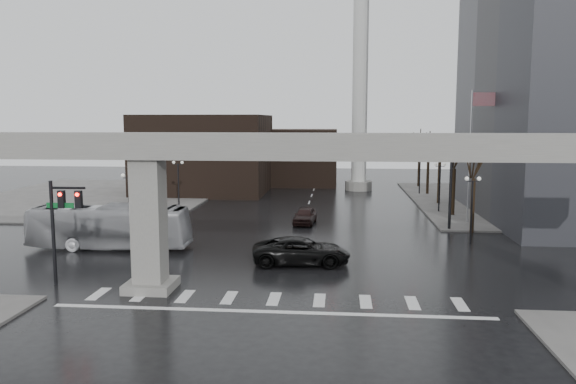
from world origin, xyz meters
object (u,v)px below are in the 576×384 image
object	(u,v)px
city_bus	(109,227)
far_car	(305,216)
signal_mast_arm	(406,162)
pickup_truck	(301,251)

from	to	relation	value
city_bus	far_car	bearing A→B (deg)	-51.51
signal_mast_arm	city_bus	xyz separation A→B (m)	(-22.33, -9.28, -4.19)
city_bus	far_car	distance (m)	17.67
far_car	city_bus	bearing A→B (deg)	-135.40
pickup_truck	city_bus	bearing A→B (deg)	73.20
city_bus	pickup_truck	bearing A→B (deg)	-103.49
signal_mast_arm	pickup_truck	distance (m)	15.65
city_bus	far_car	size ratio (longest dim) A/B	2.66
signal_mast_arm	pickup_truck	world-z (taller)	signal_mast_arm
pickup_truck	city_bus	distance (m)	14.67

